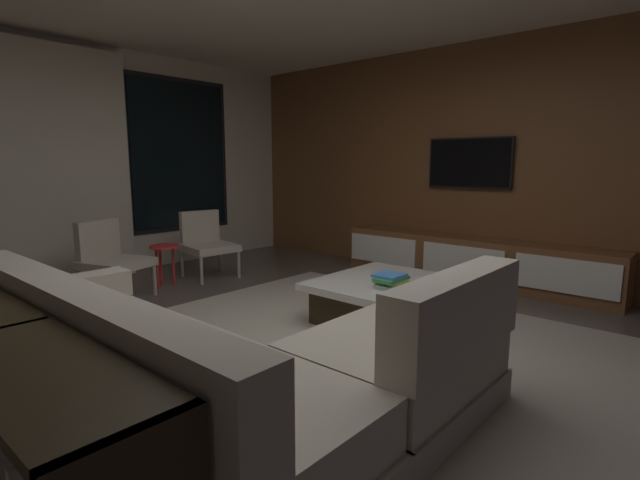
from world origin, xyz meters
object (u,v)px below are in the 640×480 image
side_stool (164,253)px  sectional_couch (220,373)px  media_console (474,262)px  mounted_tv (469,163)px  console_table_behind_couch (3,411)px  coffee_table (392,301)px  book_stack_on_coffee_table (391,280)px  accent_chair_by_curtain (110,255)px  accent_chair_near_window (206,241)px

side_stool → sectional_couch: bearing=-115.7°
sectional_couch → media_console: size_ratio=0.81×
mounted_tv → console_table_behind_couch: bearing=-176.0°
coffee_table → mounted_tv: mounted_tv is taller
coffee_table → mounted_tv: 2.27m
side_stool → mounted_tv: 3.58m
side_stool → book_stack_on_coffee_table: bearing=-80.2°
side_stool → media_console: (2.37, -2.51, -0.12)m
mounted_tv → sectional_couch: bearing=-173.2°
sectional_couch → book_stack_on_coffee_table: size_ratio=8.34×
accent_chair_by_curtain → side_stool: size_ratio=1.70×
coffee_table → book_stack_on_coffee_table: (-0.16, -0.09, 0.23)m
media_console → console_table_behind_couch: 4.63m
side_stool → console_table_behind_couch: (-2.25, -2.65, 0.04)m
book_stack_on_coffee_table → console_table_behind_couch: 2.71m
accent_chair_near_window → coffee_table: bearing=-89.4°
sectional_couch → mounted_tv: 4.06m
sectional_couch → coffee_table: bearing=6.6°
accent_chair_near_window → mounted_tv: (1.96, -2.36, 0.92)m
sectional_couch → accent_chair_near_window: sectional_couch is taller
sectional_couch → accent_chair_by_curtain: sectional_couch is taller
book_stack_on_coffee_table → media_console: bearing=3.8°
sectional_couch → accent_chair_by_curtain: bearing=75.1°
coffee_table → side_stool: size_ratio=2.52×
accent_chair_by_curtain → media_console: bearing=-40.3°
mounted_tv → console_table_behind_couch: size_ratio=0.47×
coffee_table → book_stack_on_coffee_table: size_ratio=3.87×
accent_chair_near_window → side_stool: (-0.59, -0.05, -0.06)m
coffee_table → accent_chair_near_window: (-0.03, 2.60, 0.25)m
accent_chair_by_curtain → mounted_tv: 4.01m
media_console → mounted_tv: size_ratio=3.14×
accent_chair_near_window → mounted_tv: 3.21m
console_table_behind_couch → coffee_table: bearing=1.9°
media_console → console_table_behind_couch: console_table_behind_couch is taller
sectional_couch → book_stack_on_coffee_table: sectional_couch is taller
accent_chair_by_curtain → mounted_tv: mounted_tv is taller
coffee_table → accent_chair_near_window: bearing=90.6°
coffee_table → side_stool: 2.63m
accent_chair_by_curtain → side_stool: bearing=-0.3°
sectional_couch → console_table_behind_couch: 0.93m
sectional_couch → coffee_table: sectional_couch is taller
book_stack_on_coffee_table → side_stool: (-0.46, 2.64, -0.04)m
accent_chair_near_window → mounted_tv: mounted_tv is taller
coffee_table → side_stool: bearing=103.6°
console_table_behind_couch → accent_chair_near_window: bearing=43.5°
accent_chair_by_curtain → console_table_behind_couch: bearing=-122.0°
sectional_couch → media_console: 3.72m
accent_chair_near_window → side_stool: size_ratio=1.70×
accent_chair_by_curtain → console_table_behind_couch: size_ratio=0.37×
side_stool → console_table_behind_couch: size_ratio=0.22×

